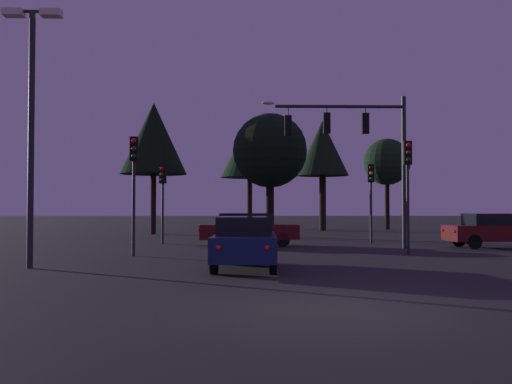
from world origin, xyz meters
TOP-DOWN VIEW (x-y plane):
  - ground_plane at (0.00, 24.50)m, footprint 168.00×168.00m
  - traffic_signal_mast_arm at (3.51, 14.27)m, footprint 6.32×0.37m
  - traffic_light_corner_left at (-5.47, 17.64)m, footprint 0.35×0.38m
  - traffic_light_corner_right at (4.81, 17.45)m, footprint 0.32×0.36m
  - traffic_light_median at (-5.56, 10.78)m, footprint 0.32×0.36m
  - traffic_light_far_side at (4.73, 11.18)m, footprint 0.31×0.36m
  - car_nearside_lane at (-1.49, 6.50)m, footprint 1.94×4.31m
  - car_crossing_left at (-1.30, 16.02)m, footprint 4.69×2.01m
  - car_crossing_right at (9.72, 14.45)m, footprint 4.65×1.93m
  - parking_lot_lamp_post at (-7.81, 6.79)m, footprint 1.70×0.36m
  - tree_behind_sign at (4.71, 32.79)m, footprint 4.03×4.03m
  - tree_left_far at (-7.47, 27.43)m, footprint 4.44×4.44m
  - tree_center_horizon at (10.34, 35.06)m, footprint 3.80×3.80m
  - tree_right_cluster at (0.17, 24.13)m, footprint 4.57×4.57m
  - tree_lot_edge at (-0.85, 38.03)m, footprint 5.09×5.09m

SIDE VIEW (x-z plane):
  - ground_plane at x=0.00m, z-range 0.00..0.00m
  - car_nearside_lane at x=-1.49m, z-range 0.03..1.55m
  - car_crossing_right at x=9.72m, z-range 0.04..1.56m
  - car_crossing_left at x=-1.30m, z-range 0.04..1.56m
  - traffic_light_corner_left at x=-5.47m, z-range 0.82..4.69m
  - traffic_light_corner_right at x=4.81m, z-range 0.83..4.76m
  - traffic_light_far_side at x=4.73m, z-range 0.90..5.22m
  - traffic_light_median at x=-5.56m, z-range 0.91..5.31m
  - traffic_signal_mast_arm at x=3.51m, z-range 1.41..8.06m
  - parking_lot_lamp_post at x=-7.81m, z-range 1.06..8.72m
  - tree_right_cluster at x=0.17m, z-range 1.47..9.04m
  - tree_center_horizon at x=10.34m, z-range 1.78..9.20m
  - tree_behind_sign at x=4.71m, z-range 2.05..10.57m
  - tree_left_far at x=-7.47m, z-range 1.98..10.82m
  - tree_lot_edge at x=-0.85m, z-range 2.16..11.62m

